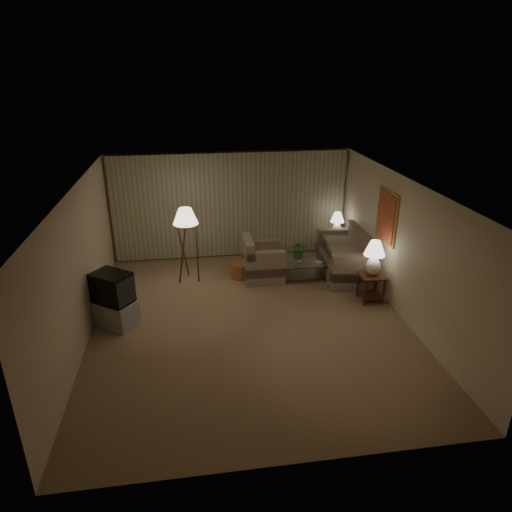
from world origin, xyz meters
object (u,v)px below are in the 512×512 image
(sofa, at_px, (344,258))
(ottoman, at_px, (242,269))
(crt_tv, at_px, (112,288))
(tv_cabinet, at_px, (116,313))
(table_lamp_far, at_px, (337,222))
(side_table_near, at_px, (371,283))
(vase, at_px, (299,259))
(table_lamp_near, at_px, (374,255))
(armchair, at_px, (263,262))
(coffee_table, at_px, (304,268))
(side_table_far, at_px, (336,242))
(floor_lamp, at_px, (187,244))

(sofa, bearing_deg, ottoman, -90.03)
(sofa, xyz_separation_m, crt_tv, (-5.05, -1.56, 0.38))
(tv_cabinet, xyz_separation_m, crt_tv, (0.00, 0.00, 0.55))
(table_lamp_far, height_order, crt_tv, table_lamp_far)
(side_table_near, relative_size, ottoman, 1.12)
(vase, bearing_deg, table_lamp_near, -44.59)
(side_table_near, xyz_separation_m, vase, (-1.27, 1.25, 0.09))
(side_table_near, xyz_separation_m, tv_cabinet, (-5.20, -0.21, -0.16))
(armchair, distance_m, tv_cabinet, 3.55)
(side_table_near, relative_size, crt_tv, 0.71)
(coffee_table, bearing_deg, tv_cabinet, -160.27)
(sofa, xyz_separation_m, armchair, (-1.91, 0.09, -0.02))
(coffee_table, xyz_separation_m, tv_cabinet, (-4.08, -1.46, -0.03))
(sofa, bearing_deg, crt_tv, -67.41)
(sofa, relative_size, crt_tv, 2.42)
(armchair, bearing_deg, ottoman, 74.70)
(armchair, xyz_separation_m, side_table_near, (2.06, -1.44, 0.01))
(side_table_near, xyz_separation_m, crt_tv, (-5.20, -0.21, 0.39))
(armchair, relative_size, side_table_far, 1.61)
(crt_tv, xyz_separation_m, vase, (3.93, 1.46, -0.30))
(vase, bearing_deg, side_table_far, 42.49)
(coffee_table, xyz_separation_m, vase, (-0.15, -0.00, 0.22))
(table_lamp_near, height_order, tv_cabinet, table_lamp_near)
(side_table_far, bearing_deg, armchair, -154.70)
(sofa, distance_m, side_table_near, 1.36)
(table_lamp_far, bearing_deg, tv_cabinet, -153.21)
(tv_cabinet, bearing_deg, coffee_table, 56.59)
(table_lamp_near, distance_m, ottoman, 3.12)
(crt_tv, bearing_deg, vase, 57.28)
(table_lamp_near, bearing_deg, vase, 135.41)
(armchair, relative_size, ottoman, 1.80)
(side_table_far, height_order, ottoman, side_table_far)
(sofa, bearing_deg, tv_cabinet, -67.41)
(side_table_far, height_order, coffee_table, side_table_far)
(armchair, xyz_separation_m, vase, (0.79, -0.19, 0.10))
(table_lamp_near, bearing_deg, side_table_far, 90.00)
(side_table_near, bearing_deg, sofa, 96.34)
(floor_lamp, bearing_deg, crt_tv, -128.29)
(table_lamp_far, height_order, tv_cabinet, table_lamp_far)
(tv_cabinet, relative_size, vase, 5.53)
(side_table_near, height_order, floor_lamp, floor_lamp)
(table_lamp_near, height_order, coffee_table, table_lamp_near)
(armchair, bearing_deg, tv_cabinet, 118.45)
(sofa, height_order, vase, sofa)
(armchair, height_order, table_lamp_far, table_lamp_far)
(side_table_near, relative_size, tv_cabinet, 0.65)
(armchair, height_order, table_lamp_near, table_lamp_near)
(tv_cabinet, relative_size, crt_tv, 1.09)
(vase, bearing_deg, table_lamp_far, 42.49)
(coffee_table, distance_m, vase, 0.27)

